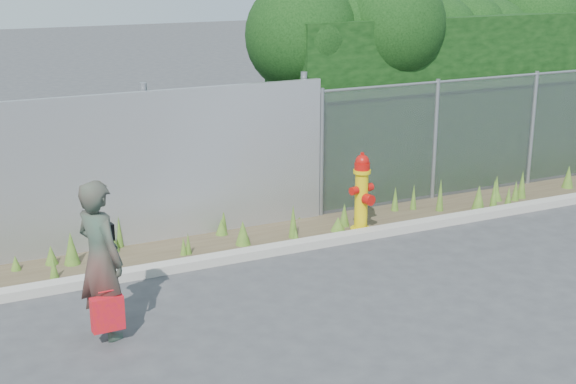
% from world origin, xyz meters
% --- Properties ---
extents(ground, '(80.00, 80.00, 0.00)m').
position_xyz_m(ground, '(0.00, 0.00, 0.00)').
color(ground, '#3A3A3C').
rests_on(ground, ground).
extents(curb, '(16.00, 0.22, 0.12)m').
position_xyz_m(curb, '(0.00, 1.80, 0.06)').
color(curb, '#A6A196').
rests_on(curb, ground).
extents(weed_strip, '(16.00, 1.32, 0.55)m').
position_xyz_m(weed_strip, '(-0.11, 2.44, 0.12)').
color(weed_strip, '#483B29').
rests_on(weed_strip, ground).
extents(corrugated_fence, '(8.50, 0.21, 2.30)m').
position_xyz_m(corrugated_fence, '(-3.25, 3.01, 1.10)').
color(corrugated_fence, '#A5A6AB').
rests_on(corrugated_fence, ground).
extents(chainlink_fence, '(6.50, 0.07, 2.05)m').
position_xyz_m(chainlink_fence, '(4.25, 3.00, 1.03)').
color(chainlink_fence, gray).
rests_on(chainlink_fence, ground).
extents(hedge, '(7.88, 2.26, 3.82)m').
position_xyz_m(hedge, '(4.16, 4.04, 2.11)').
color(hedge, black).
rests_on(hedge, ground).
extents(fire_hydrant, '(0.41, 0.37, 1.22)m').
position_xyz_m(fire_hydrant, '(1.23, 2.06, 0.59)').
color(fire_hydrant, '#DFC10B').
rests_on(fire_hydrant, ground).
extents(woman, '(0.64, 0.76, 1.76)m').
position_xyz_m(woman, '(-3.03, 0.36, 0.88)').
color(woman, '#0F624B').
rests_on(woman, ground).
extents(red_tote_bag, '(0.34, 0.13, 0.45)m').
position_xyz_m(red_tote_bag, '(-3.05, 0.11, 0.36)').
color(red_tote_bag, red).
extents(black_shoulder_bag, '(0.25, 0.10, 0.19)m').
position_xyz_m(black_shoulder_bag, '(-2.94, 0.57, 1.10)').
color(black_shoulder_bag, black).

